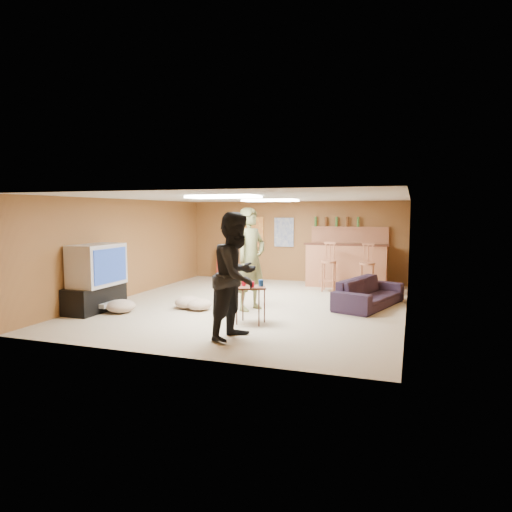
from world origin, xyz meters
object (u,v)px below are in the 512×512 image
(tv_body, at_px, (97,265))
(person_black, at_px, (237,276))
(bar_counter, at_px, (346,265))
(sofa, at_px, (369,293))
(tray_table, at_px, (251,305))
(person_olive, at_px, (251,259))

(tv_body, relative_size, person_black, 0.57)
(person_black, bearing_deg, bar_counter, 1.98)
(person_black, relative_size, sofa, 0.98)
(sofa, bearing_deg, tray_table, 157.14)
(bar_counter, relative_size, tray_table, 3.10)
(person_olive, bearing_deg, bar_counter, 0.21)
(tv_body, height_order, sofa, tv_body)
(person_olive, distance_m, sofa, 2.52)
(tv_body, bearing_deg, tray_table, 0.57)
(bar_counter, bearing_deg, tray_table, -103.03)
(person_olive, bearing_deg, tray_table, -137.80)
(bar_counter, relative_size, person_black, 1.04)
(sofa, height_order, tray_table, tray_table)
(sofa, relative_size, tray_table, 3.04)
(tv_body, xyz_separation_m, bar_counter, (4.15, 4.45, -0.35))
(tv_body, bearing_deg, bar_counter, 47.00)
(bar_counter, xyz_separation_m, sofa, (0.78, -2.32, -0.26))
(tv_body, distance_m, person_black, 3.35)
(sofa, xyz_separation_m, tray_table, (-1.80, -2.10, 0.04))
(person_olive, height_order, person_black, person_olive)
(person_black, bearing_deg, sofa, -17.61)
(person_olive, height_order, tray_table, person_olive)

